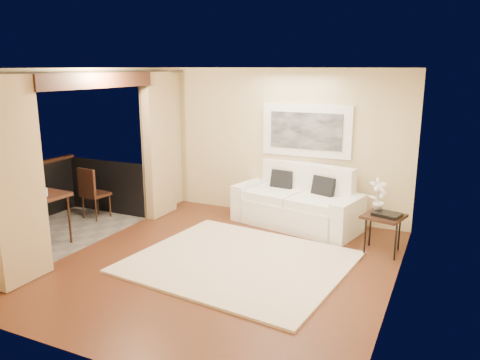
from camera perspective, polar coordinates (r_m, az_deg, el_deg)
The scene contains 18 objects.
floor at distance 6.71m, azimuth -1.85°, elevation -10.26°, with size 5.00×5.00×0.00m, color brown.
room_shell at distance 7.35m, azimuth -17.31°, elevation 11.51°, with size 5.00×6.40×5.00m.
balcony at distance 8.57m, azimuth -22.07°, elevation -4.63°, with size 1.81×2.60×1.17m.
curtains at distance 7.46m, azimuth -16.56°, elevation 2.41°, with size 0.16×4.80×2.64m.
artwork at distance 8.36m, azimuth 8.08°, elevation 5.97°, with size 1.62×0.07×0.92m.
rug at distance 6.74m, azimuth -0.10°, elevation -9.94°, with size 2.89×2.52×0.04m, color #F2DDC3.
sofa at distance 8.27m, azimuth 7.14°, elevation -2.94°, with size 2.33×1.37×1.05m.
side_table at distance 7.24m, azimuth 17.10°, elevation -4.55°, with size 0.66×0.66×0.59m.
tray at distance 7.19m, azimuth 17.47°, elevation -4.02°, with size 0.38×0.28×0.05m, color black.
orchid at distance 7.28m, azimuth 16.51°, elevation -1.79°, with size 0.28×0.19×0.53m, color white.
bistro_table at distance 7.75m, azimuth -23.29°, elevation -2.20°, with size 0.75×0.75×0.83m.
balcony_chair_far at distance 8.87m, azimuth -17.69°, elevation -1.13°, with size 0.46×0.46×0.96m.
balcony_chair_near at distance 7.62m, azimuth -24.82°, elevation -4.16°, with size 0.51×0.52×0.95m.
ice_bucket at distance 7.87m, azimuth -23.43°, elevation -0.61°, with size 0.18×0.18×0.20m, color silver.
candle at distance 7.76m, azimuth -22.62°, elevation -1.23°, with size 0.06×0.06×0.07m, color red.
vase at distance 7.58m, azimuth -24.22°, elevation -1.28°, with size 0.04×0.04×0.18m, color silver.
glass_a at distance 7.56m, azimuth -23.12°, elevation -1.44°, with size 0.06×0.06×0.12m, color white.
glass_b at distance 7.57m, azimuth -22.63°, elevation -1.38°, with size 0.06×0.06×0.12m, color silver.
Camera 1 is at (2.79, -5.46, 2.72)m, focal length 35.00 mm.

